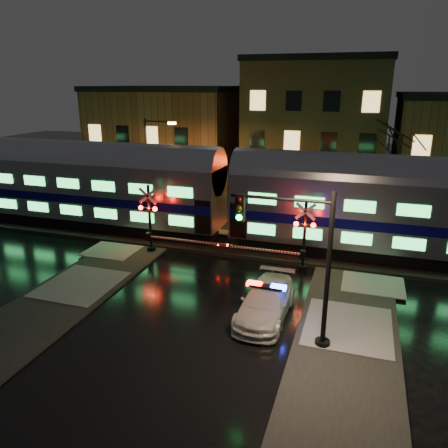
{
  "coord_description": "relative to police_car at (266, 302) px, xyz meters",
  "views": [
    {
      "loc": [
        6.47,
        -19.75,
        9.74
      ],
      "look_at": [
        -0.69,
        2.5,
        2.2
      ],
      "focal_mm": 35.0,
      "sensor_mm": 36.0,
      "label": 1
    }
  ],
  "objects": [
    {
      "name": "train",
      "position": [
        -4.25,
        8.04,
        2.67
      ],
      "size": [
        51.0,
        3.12,
        5.92
      ],
      "color": "black",
      "rests_on": "ballast"
    },
    {
      "name": "sidewalk_right",
      "position": [
        3.5,
        -2.96,
        -0.65
      ],
      "size": [
        4.0,
        20.0,
        0.12
      ],
      "primitive_type": "cube",
      "color": "#2D2D2D",
      "rests_on": "ground"
    },
    {
      "name": "streetlight",
      "position": [
        -11.51,
        12.04,
        3.53
      ],
      "size": [
        2.46,
        0.26,
        7.35
      ],
      "color": "black",
      "rests_on": "ground"
    },
    {
      "name": "ballast",
      "position": [
        -3.0,
        8.04,
        -0.59
      ],
      "size": [
        90.0,
        4.2,
        0.24
      ],
      "primitive_type": "cube",
      "color": "black",
      "rests_on": "ground"
    },
    {
      "name": "crossing_signal_left",
      "position": [
        -7.93,
        5.35,
        1.0
      ],
      "size": [
        5.84,
        0.66,
        4.14
      ],
      "color": "black",
      "rests_on": "ground"
    },
    {
      "name": "building_left",
      "position": [
        -16.0,
        25.04,
        3.79
      ],
      "size": [
        14.0,
        10.0,
        9.0
      ],
      "primitive_type": "cube",
      "color": "brown",
      "rests_on": "ground"
    },
    {
      "name": "crossing_signal_right",
      "position": [
        0.48,
        5.34,
        0.94
      ],
      "size": [
        5.66,
        0.65,
        4.01
      ],
      "color": "black",
      "rests_on": "ground"
    },
    {
      "name": "police_car",
      "position": [
        0.0,
        0.0,
        0.0
      ],
      "size": [
        2.06,
        4.9,
        1.57
      ],
      "rotation": [
        0.0,
        0.0,
        -0.02
      ],
      "color": "silver",
      "rests_on": "ground"
    },
    {
      "name": "ground",
      "position": [
        -3.0,
        3.04,
        -0.71
      ],
      "size": [
        120.0,
        120.0,
        0.0
      ],
      "primitive_type": "plane",
      "color": "black",
      "rests_on": "ground"
    },
    {
      "name": "traffic_light",
      "position": [
        1.64,
        -1.67,
        2.59
      ],
      "size": [
        4.01,
        0.71,
        6.21
      ],
      "rotation": [
        0.0,
        0.0,
        0.17
      ],
      "color": "black",
      "rests_on": "ground"
    },
    {
      "name": "sidewalk_left",
      "position": [
        -9.5,
        -2.96,
        -0.65
      ],
      "size": [
        4.0,
        20.0,
        0.12
      ],
      "primitive_type": "cube",
      "color": "#2D2D2D",
      "rests_on": "ground"
    },
    {
      "name": "building_mid",
      "position": [
        -1.0,
        25.54,
        5.04
      ],
      "size": [
        12.0,
        11.0,
        11.5
      ],
      "primitive_type": "cube",
      "color": "brown",
      "rests_on": "ground"
    }
  ]
}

